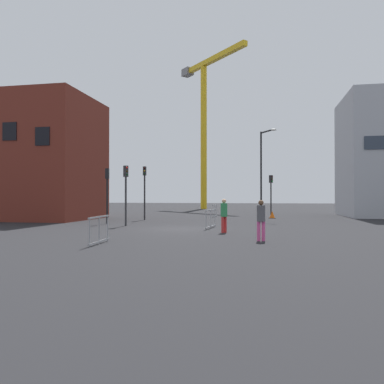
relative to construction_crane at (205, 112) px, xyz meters
The scene contains 14 objects.
ground 36.40m from the construction_crane, 83.53° to the right, with size 160.00×160.00×0.00m, color black.
brick_building 29.65m from the construction_crane, 109.14° to the right, with size 8.57×7.60×9.71m.
construction_crane is the anchor object (origin of this frame).
streetlamp_tall 26.86m from the construction_crane, 70.29° to the right, with size 1.25×1.65×7.06m.
traffic_light_crosswalk 33.95m from the construction_crane, 89.92° to the right, with size 0.36×0.37×3.75m.
traffic_light_corner 28.27m from the construction_crane, 91.52° to the right, with size 0.28×0.38×4.18m.
traffic_light_verge 23.54m from the construction_crane, 63.54° to the right, with size 0.36×0.38×3.80m.
traffic_light_island 32.51m from the construction_crane, 93.56° to the right, with size 0.30×0.39×3.72m.
pedestrian_walking 41.48m from the construction_crane, 77.67° to the right, with size 0.34×0.34×1.69m.
pedestrian_waiting 38.09m from the construction_crane, 79.49° to the right, with size 0.34×0.34×1.71m.
safety_barrier_right_run 35.80m from the construction_crane, 80.46° to the right, with size 0.29×2.44×1.08m.
safety_barrier_rear 42.89m from the construction_crane, 86.81° to the right, with size 0.19×2.09×1.08m.
safety_barrier_front 25.10m from the construction_crane, 78.58° to the right, with size 0.18×1.88×1.08m.
traffic_cone_by_barrier 27.53m from the construction_crane, 67.33° to the right, with size 0.61×0.61×0.62m.
Camera 1 is at (4.77, -21.02, 1.85)m, focal length 35.54 mm.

